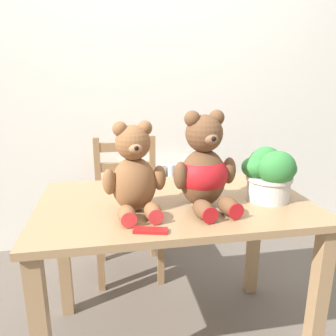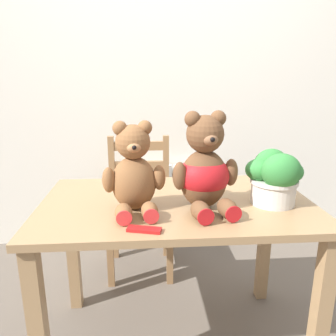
{
  "view_description": "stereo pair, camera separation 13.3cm",
  "coord_description": "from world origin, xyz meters",
  "px_view_note": "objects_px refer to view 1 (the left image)",
  "views": [
    {
      "loc": [
        -0.27,
        -0.97,
        1.27
      ],
      "look_at": [
        -0.04,
        0.28,
        0.92
      ],
      "focal_mm": 35.0,
      "sensor_mm": 36.0,
      "label": 1
    },
    {
      "loc": [
        -0.14,
        -0.99,
        1.27
      ],
      "look_at": [
        -0.04,
        0.28,
        0.92
      ],
      "focal_mm": 35.0,
      "sensor_mm": 36.0,
      "label": 2
    }
  ],
  "objects_px": {
    "wooden_chair_behind": "(128,207)",
    "potted_plant": "(270,173)",
    "teddy_bear_left": "(134,174)",
    "teddy_bear_right": "(204,170)",
    "chocolate_bar": "(151,231)"
  },
  "relations": [
    {
      "from": "wooden_chair_behind",
      "to": "teddy_bear_right",
      "type": "xyz_separation_m",
      "value": [
        0.28,
        -0.79,
        0.46
      ]
    },
    {
      "from": "teddy_bear_right",
      "to": "wooden_chair_behind",
      "type": "bearing_deg",
      "value": -79.57
    },
    {
      "from": "wooden_chair_behind",
      "to": "teddy_bear_left",
      "type": "distance_m",
      "value": 0.91
    },
    {
      "from": "chocolate_bar",
      "to": "teddy_bear_left",
      "type": "bearing_deg",
      "value": 100.4
    },
    {
      "from": "wooden_chair_behind",
      "to": "teddy_bear_right",
      "type": "height_order",
      "value": "teddy_bear_right"
    },
    {
      "from": "teddy_bear_left",
      "to": "potted_plant",
      "type": "distance_m",
      "value": 0.59
    },
    {
      "from": "teddy_bear_left",
      "to": "potted_plant",
      "type": "bearing_deg",
      "value": 177.01
    },
    {
      "from": "teddy_bear_right",
      "to": "potted_plant",
      "type": "xyz_separation_m",
      "value": [
        0.31,
        0.02,
        -0.04
      ]
    },
    {
      "from": "teddy_bear_left",
      "to": "chocolate_bar",
      "type": "relative_size",
      "value": 3.0
    },
    {
      "from": "wooden_chair_behind",
      "to": "teddy_bear_left",
      "type": "xyz_separation_m",
      "value": [
        -0.01,
        -0.79,
        0.46
      ]
    },
    {
      "from": "teddy_bear_left",
      "to": "potted_plant",
      "type": "relative_size",
      "value": 1.49
    },
    {
      "from": "potted_plant",
      "to": "wooden_chair_behind",
      "type": "bearing_deg",
      "value": 127.48
    },
    {
      "from": "teddy_bear_right",
      "to": "chocolate_bar",
      "type": "height_order",
      "value": "teddy_bear_right"
    },
    {
      "from": "wooden_chair_behind",
      "to": "chocolate_bar",
      "type": "height_order",
      "value": "wooden_chair_behind"
    },
    {
      "from": "wooden_chair_behind",
      "to": "potted_plant",
      "type": "height_order",
      "value": "potted_plant"
    }
  ]
}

